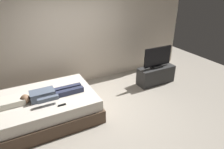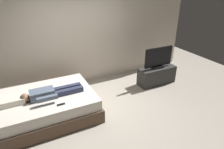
{
  "view_description": "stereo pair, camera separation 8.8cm",
  "coord_description": "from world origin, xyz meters",
  "views": [
    {
      "loc": [
        -1.52,
        -3.33,
        2.72
      ],
      "look_at": [
        0.46,
        0.42,
        0.69
      ],
      "focal_mm": 31.44,
      "sensor_mm": 36.0,
      "label": 1
    },
    {
      "loc": [
        -1.44,
        -3.37,
        2.72
      ],
      "look_at": [
        0.46,
        0.42,
        0.69
      ],
      "focal_mm": 31.44,
      "sensor_mm": 36.0,
      "label": 2
    }
  ],
  "objects": [
    {
      "name": "remote",
      "position": [
        -0.9,
        -0.08,
        0.55
      ],
      "size": [
        0.15,
        0.04,
        0.02
      ],
      "primitive_type": "cube",
      "color": "black",
      "rests_on": "bed"
    },
    {
      "name": "pillow",
      "position": [
        -1.75,
        0.42,
        0.6
      ],
      "size": [
        0.48,
        0.34,
        0.12
      ],
      "primitive_type": "cube",
      "color": "silver",
      "rests_on": "bed"
    },
    {
      "name": "back_wall",
      "position": [
        0.4,
        1.74,
        1.4
      ],
      "size": [
        6.4,
        0.1,
        2.8
      ],
      "primitive_type": "cube",
      "color": "beige",
      "rests_on": "ground"
    },
    {
      "name": "ground_plane",
      "position": [
        0.0,
        0.0,
        0.0
      ],
      "size": [
        10.0,
        10.0,
        0.0
      ],
      "primitive_type": "plane",
      "color": "#ADA393"
    },
    {
      "name": "tv",
      "position": [
        1.99,
        0.61,
        0.78
      ],
      "size": [
        0.88,
        0.2,
        0.59
      ],
      "color": "black",
      "rests_on": "tv_stand"
    },
    {
      "name": "tv_stand",
      "position": [
        1.99,
        0.61,
        0.25
      ],
      "size": [
        1.1,
        0.4,
        0.5
      ],
      "primitive_type": "cube",
      "color": "#2D2D2D",
      "rests_on": "ground"
    },
    {
      "name": "person",
      "position": [
        -1.05,
        0.33,
        0.62
      ],
      "size": [
        1.26,
        0.46,
        0.18
      ],
      "color": "slate",
      "rests_on": "bed"
    },
    {
      "name": "bed",
      "position": [
        -1.08,
        0.42,
        0.26
      ],
      "size": [
        1.98,
        1.53,
        0.54
      ],
      "color": "brown",
      "rests_on": "ground"
    }
  ]
}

